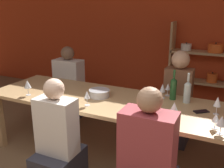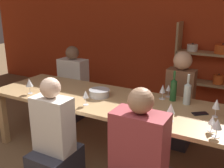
{
  "view_description": "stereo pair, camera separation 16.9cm",
  "coord_description": "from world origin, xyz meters",
  "px_view_note": "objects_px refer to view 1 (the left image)",
  "views": [
    {
      "loc": [
        1.16,
        -0.88,
        1.81
      ],
      "look_at": [
        -0.1,
        1.76,
        0.9
      ],
      "focal_mm": 42.0,
      "sensor_mm": 36.0,
      "label": 1
    },
    {
      "loc": [
        1.31,
        -0.8,
        1.81
      ],
      "look_at": [
        -0.1,
        1.76,
        0.9
      ],
      "focal_mm": 42.0,
      "sensor_mm": 36.0,
      "label": 2
    }
  ],
  "objects_px": {
    "wine_glass_empty_a": "(174,107)",
    "wine_glass_empty_c": "(222,121)",
    "wine_glass_white_c": "(162,88)",
    "person_far_a": "(70,92)",
    "wine_glass_white_a": "(27,84)",
    "shelf_unit": "(215,77)",
    "cell_phone": "(201,111)",
    "person_far_b": "(177,108)",
    "wine_glass_red_b": "(87,95)",
    "mixing_bowl": "(99,93)",
    "dining_table": "(108,105)",
    "person_near_a": "(58,152)",
    "wine_glass_red_a": "(168,87)",
    "wine_bottle_dark": "(187,91)",
    "wine_bottle_green": "(173,88)",
    "wine_glass_white_d": "(216,118)",
    "wine_glass_empty_b": "(218,102)",
    "wine_glass_white_b": "(145,94)"
  },
  "relations": [
    {
      "from": "dining_table",
      "to": "wine_bottle_dark",
      "type": "relative_size",
      "value": 8.65
    },
    {
      "from": "wine_glass_red_b",
      "to": "shelf_unit",
      "type": "bearing_deg",
      "value": 63.65
    },
    {
      "from": "cell_phone",
      "to": "wine_glass_red_a",
      "type": "bearing_deg",
      "value": 142.12
    },
    {
      "from": "wine_bottle_dark",
      "to": "wine_glass_empty_a",
      "type": "distance_m",
      "value": 0.51
    },
    {
      "from": "wine_glass_empty_c",
      "to": "wine_glass_red_a",
      "type": "bearing_deg",
      "value": 130.47
    },
    {
      "from": "wine_glass_white_a",
      "to": "person_near_a",
      "type": "height_order",
      "value": "person_near_a"
    },
    {
      "from": "shelf_unit",
      "to": "wine_glass_white_c",
      "type": "distance_m",
      "value": 1.75
    },
    {
      "from": "wine_glass_white_c",
      "to": "wine_glass_empty_c",
      "type": "distance_m",
      "value": 0.93
    },
    {
      "from": "person_far_a",
      "to": "person_far_b",
      "type": "xyz_separation_m",
      "value": [
        1.77,
        -0.11,
        0.06
      ]
    },
    {
      "from": "wine_bottle_green",
      "to": "wine_glass_empty_a",
      "type": "relative_size",
      "value": 1.95
    },
    {
      "from": "person_near_a",
      "to": "mixing_bowl",
      "type": "bearing_deg",
      "value": 86.81
    },
    {
      "from": "wine_glass_empty_a",
      "to": "wine_glass_empty_c",
      "type": "relative_size",
      "value": 1.11
    },
    {
      "from": "wine_glass_red_a",
      "to": "wine_glass_red_b",
      "type": "distance_m",
      "value": 0.98
    },
    {
      "from": "dining_table",
      "to": "wine_glass_white_c",
      "type": "xyz_separation_m",
      "value": [
        0.55,
        0.3,
        0.19
      ]
    },
    {
      "from": "wine_glass_white_b",
      "to": "wine_glass_red_b",
      "type": "bearing_deg",
      "value": -147.46
    },
    {
      "from": "wine_glass_white_a",
      "to": "wine_glass_empty_a",
      "type": "height_order",
      "value": "wine_glass_white_a"
    },
    {
      "from": "mixing_bowl",
      "to": "dining_table",
      "type": "bearing_deg",
      "value": -9.63
    },
    {
      "from": "person_near_a",
      "to": "wine_glass_white_d",
      "type": "bearing_deg",
      "value": 20.01
    },
    {
      "from": "cell_phone",
      "to": "wine_glass_empty_a",
      "type": "bearing_deg",
      "value": -125.2
    },
    {
      "from": "wine_glass_white_a",
      "to": "wine_glass_white_b",
      "type": "xyz_separation_m",
      "value": [
        1.34,
        0.36,
        -0.02
      ]
    },
    {
      "from": "dining_table",
      "to": "wine_glass_white_a",
      "type": "distance_m",
      "value": 0.99
    },
    {
      "from": "wine_bottle_dark",
      "to": "person_far_b",
      "type": "relative_size",
      "value": 0.27
    },
    {
      "from": "wine_bottle_green",
      "to": "wine_glass_white_d",
      "type": "height_order",
      "value": "wine_bottle_green"
    },
    {
      "from": "wine_bottle_dark",
      "to": "person_near_a",
      "type": "height_order",
      "value": "person_near_a"
    },
    {
      "from": "person_near_a",
      "to": "person_far_b",
      "type": "relative_size",
      "value": 0.94
    },
    {
      "from": "mixing_bowl",
      "to": "person_near_a",
      "type": "xyz_separation_m",
      "value": [
        -0.04,
        -0.78,
        -0.37
      ]
    },
    {
      "from": "wine_bottle_green",
      "to": "wine_glass_white_c",
      "type": "height_order",
      "value": "wine_bottle_green"
    },
    {
      "from": "shelf_unit",
      "to": "wine_glass_empty_a",
      "type": "distance_m",
      "value": 2.23
    },
    {
      "from": "wine_glass_red_b",
      "to": "wine_glass_white_b",
      "type": "bearing_deg",
      "value": 32.54
    },
    {
      "from": "shelf_unit",
      "to": "wine_glass_red_b",
      "type": "bearing_deg",
      "value": -116.35
    },
    {
      "from": "wine_glass_empty_c",
      "to": "person_far_b",
      "type": "bearing_deg",
      "value": 118.24
    },
    {
      "from": "shelf_unit",
      "to": "wine_bottle_green",
      "type": "relative_size",
      "value": 4.36
    },
    {
      "from": "wine_glass_white_c",
      "to": "wine_glass_empty_a",
      "type": "distance_m",
      "value": 0.59
    },
    {
      "from": "cell_phone",
      "to": "shelf_unit",
      "type": "bearing_deg",
      "value": 90.56
    },
    {
      "from": "wine_glass_empty_c",
      "to": "cell_phone",
      "type": "bearing_deg",
      "value": 116.59
    },
    {
      "from": "wine_glass_empty_b",
      "to": "wine_glass_empty_a",
      "type": "bearing_deg",
      "value": -139.13
    },
    {
      "from": "wine_glass_empty_c",
      "to": "person_far_a",
      "type": "bearing_deg",
      "value": 153.33
    },
    {
      "from": "wine_glass_red_a",
      "to": "wine_glass_red_b",
      "type": "xyz_separation_m",
      "value": [
        -0.7,
        -0.68,
        0.01
      ]
    },
    {
      "from": "person_far_a",
      "to": "wine_glass_empty_c",
      "type": "bearing_deg",
      "value": 153.33
    },
    {
      "from": "wine_glass_red_b",
      "to": "cell_phone",
      "type": "bearing_deg",
      "value": 16.9
    },
    {
      "from": "shelf_unit",
      "to": "cell_phone",
      "type": "bearing_deg",
      "value": -89.44
    },
    {
      "from": "wine_glass_red_b",
      "to": "wine_glass_white_a",
      "type": "bearing_deg",
      "value": -178.88
    },
    {
      "from": "wine_glass_empty_a",
      "to": "person_far_b",
      "type": "relative_size",
      "value": 0.14
    },
    {
      "from": "wine_glass_white_c",
      "to": "cell_phone",
      "type": "distance_m",
      "value": 0.54
    },
    {
      "from": "mixing_bowl",
      "to": "wine_glass_red_a",
      "type": "xyz_separation_m",
      "value": [
        0.72,
        0.38,
        0.06
      ]
    },
    {
      "from": "cell_phone",
      "to": "dining_table",
      "type": "bearing_deg",
      "value": -176.51
    },
    {
      "from": "wine_glass_red_a",
      "to": "wine_glass_empty_b",
      "type": "relative_size",
      "value": 0.81
    },
    {
      "from": "mixing_bowl",
      "to": "wine_glass_white_a",
      "type": "relative_size",
      "value": 1.35
    },
    {
      "from": "wine_glass_red_a",
      "to": "person_far_b",
      "type": "distance_m",
      "value": 0.5
    },
    {
      "from": "wine_glass_red_b",
      "to": "wine_glass_empty_b",
      "type": "bearing_deg",
      "value": 15.24
    }
  ]
}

